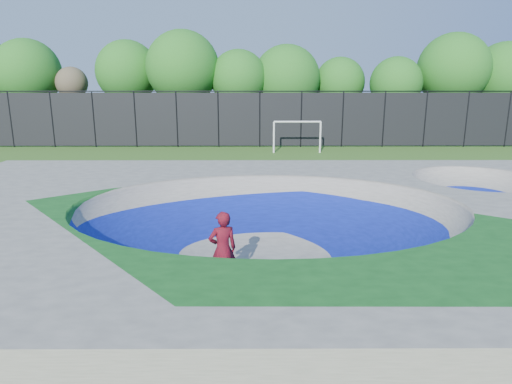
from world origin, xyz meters
TOP-DOWN VIEW (x-y plane):
  - ground at (0.00, 0.00)m, footprint 120.00×120.00m
  - skate_deck at (0.00, 0.00)m, footprint 22.00×14.00m
  - skater at (-1.17, -2.05)m, footprint 0.80×0.65m
  - skateboard at (-1.17, -2.05)m, footprint 0.81×0.44m
  - soccer_goal at (2.48, 18.34)m, footprint 3.24×0.12m
  - fence at (0.00, 21.00)m, footprint 48.09×0.09m
  - treeline at (0.89, 26.24)m, footprint 53.29×7.83m

SIDE VIEW (x-z plane):
  - ground at x=0.00m, z-range 0.00..0.00m
  - skateboard at x=-1.17m, z-range 0.00..0.05m
  - skate_deck at x=0.00m, z-range 0.00..1.50m
  - skater at x=-1.17m, z-range 0.00..1.90m
  - soccer_goal at x=2.48m, z-range 0.42..2.56m
  - fence at x=0.00m, z-range 0.08..4.12m
  - treeline at x=0.89m, z-range 0.91..9.52m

